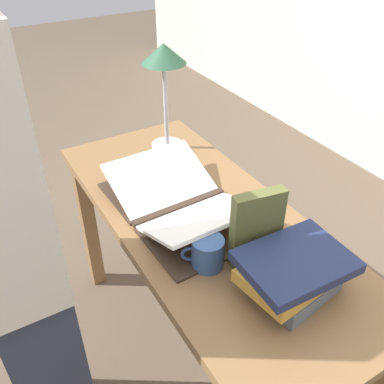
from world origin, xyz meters
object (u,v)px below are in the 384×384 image
Objects in this scene: book_standing_upright at (257,228)px; coffee_mug at (207,253)px; book_stack_tall at (293,272)px; open_book at (180,202)px; reading_lamp at (164,67)px; person_reader at (17,267)px.

book_standing_upright is 2.00× the size of coffee_mug.
coffee_mug is at bearing -143.07° from book_stack_tall.
reading_lamp reaches higher than open_book.
coffee_mug is at bearing -14.51° from open_book.
coffee_mug is at bearing -100.72° from book_standing_upright.
book_stack_tall is 0.18× the size of person_reader.
reading_lamp reaches higher than coffee_mug.
person_reader reaches higher than coffee_mug.
book_stack_tall is 1.27× the size of book_standing_upright.
person_reader is (-0.24, -0.61, -0.05)m from book_standing_upright.
person_reader is at bearing -111.50° from coffee_mug.
book_stack_tall is at bearing 8.60° from open_book.
book_stack_tall is at bearing -5.24° from reading_lamp.
person_reader is at bearing -121.50° from book_stack_tall.
book_stack_tall is 0.92m from reading_lamp.
coffee_mug is (-0.20, -0.15, -0.02)m from book_stack_tall.
book_standing_upright reaches higher than open_book.
coffee_mug is (-0.05, -0.13, -0.07)m from book_standing_upright.
person_reader reaches higher than book_stack_tall.
open_book is 0.55m from person_reader.
reading_lamp is at bearing 161.47° from coffee_mug.
open_book is 4.90× the size of coffee_mug.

